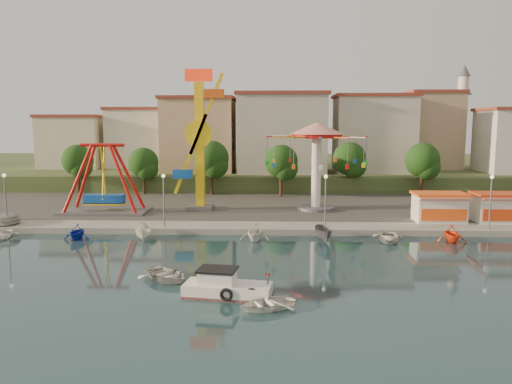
{
  "coord_description": "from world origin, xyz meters",
  "views": [
    {
      "loc": [
        2.75,
        -35.61,
        10.78
      ],
      "look_at": [
        1.13,
        14.0,
        4.0
      ],
      "focal_mm": 35.0,
      "sensor_mm": 36.0,
      "label": 1
    }
  ],
  "objects_px": {
    "kamikaze_tower": "(201,143)",
    "wave_swinger": "(317,146)",
    "pirate_ship_ride": "(104,180)",
    "cabin_motorboat": "(226,288)",
    "rowboat_a": "(166,274)"
  },
  "relations": [
    {
      "from": "cabin_motorboat",
      "to": "pirate_ship_ride",
      "type": "bearing_deg",
      "value": 130.31
    },
    {
      "from": "kamikaze_tower",
      "to": "wave_swinger",
      "type": "relative_size",
      "value": 1.42
    },
    {
      "from": "pirate_ship_ride",
      "to": "kamikaze_tower",
      "type": "relative_size",
      "value": 0.61
    },
    {
      "from": "kamikaze_tower",
      "to": "wave_swinger",
      "type": "xyz_separation_m",
      "value": [
        13.59,
        0.27,
        -0.38
      ]
    },
    {
      "from": "pirate_ship_ride",
      "to": "wave_swinger",
      "type": "relative_size",
      "value": 0.86
    },
    {
      "from": "kamikaze_tower",
      "to": "wave_swinger",
      "type": "bearing_deg",
      "value": 1.13
    },
    {
      "from": "pirate_ship_ride",
      "to": "cabin_motorboat",
      "type": "height_order",
      "value": "pirate_ship_ride"
    },
    {
      "from": "kamikaze_tower",
      "to": "pirate_ship_ride",
      "type": "bearing_deg",
      "value": -168.22
    },
    {
      "from": "rowboat_a",
      "to": "wave_swinger",
      "type": "bearing_deg",
      "value": 15.86
    },
    {
      "from": "pirate_ship_ride",
      "to": "kamikaze_tower",
      "type": "bearing_deg",
      "value": 11.78
    },
    {
      "from": "wave_swinger",
      "to": "rowboat_a",
      "type": "relative_size",
      "value": 2.89
    },
    {
      "from": "cabin_motorboat",
      "to": "rowboat_a",
      "type": "xyz_separation_m",
      "value": [
        -4.46,
        3.15,
        -0.1
      ]
    },
    {
      "from": "kamikaze_tower",
      "to": "cabin_motorboat",
      "type": "distance_m",
      "value": 30.07
    },
    {
      "from": "pirate_ship_ride",
      "to": "wave_swinger",
      "type": "height_order",
      "value": "wave_swinger"
    },
    {
      "from": "kamikaze_tower",
      "to": "cabin_motorboat",
      "type": "bearing_deg",
      "value": -79.1
    }
  ]
}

